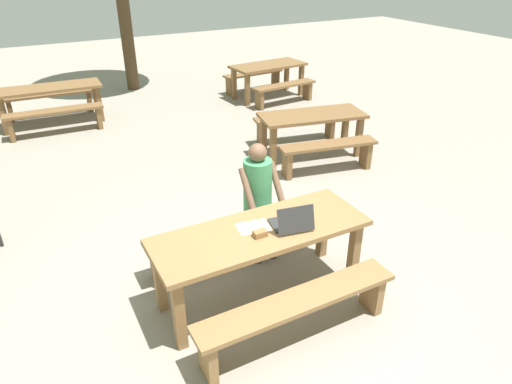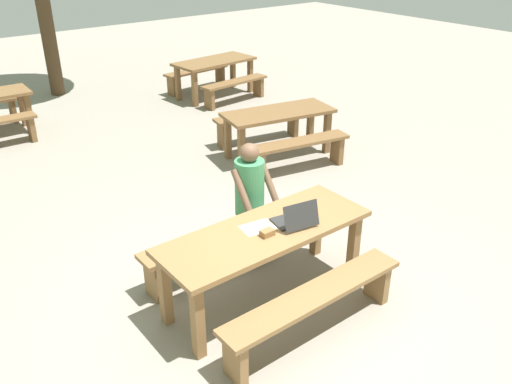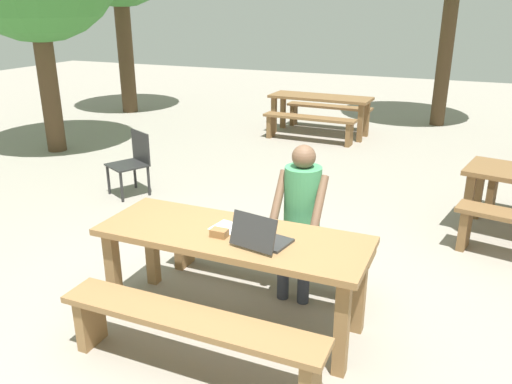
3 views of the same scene
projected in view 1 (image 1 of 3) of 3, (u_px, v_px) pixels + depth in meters
ground_plane at (260, 294)px, 4.55m from camera, size 30.00×30.00×0.00m
picnic_table_front at (261, 240)px, 4.24m from camera, size 2.04×0.73×0.77m
bench_near at (298, 309)px, 3.87m from camera, size 1.87×0.30×0.45m
bench_far at (231, 233)px, 4.90m from camera, size 1.87×0.30×0.45m
laptop at (292, 222)px, 4.19m from camera, size 0.40×0.37×0.25m
small_pouch at (260, 233)px, 4.08m from camera, size 0.12×0.08×0.06m
paper_sheet at (254, 227)px, 4.22m from camera, size 0.32×0.25×0.00m
person_seated at (259, 193)px, 4.81m from camera, size 0.41×0.41×1.31m
picnic_table_mid at (49, 93)px, 8.59m from camera, size 1.91×0.73×0.73m
bench_mid_south at (55, 116)px, 8.26m from camera, size 1.71×0.36×0.46m
bench_mid_north at (50, 99)px, 9.19m from camera, size 1.71×0.36×0.46m
picnic_table_rear at (312, 121)px, 7.28m from camera, size 1.77×1.00×0.71m
bench_rear_south at (328, 151)px, 6.85m from camera, size 1.53×0.59×0.47m
bench_rear_north at (296, 123)px, 7.95m from camera, size 1.53×0.59×0.47m
picnic_table_distant at (268, 70)px, 10.17m from camera, size 1.71×0.90×0.74m
bench_distant_south at (284, 89)px, 9.85m from camera, size 1.51×0.43×0.44m
bench_distant_north at (253, 77)px, 10.77m from camera, size 1.51×0.43×0.44m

